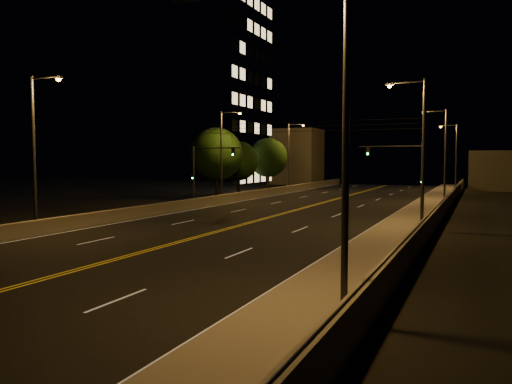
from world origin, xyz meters
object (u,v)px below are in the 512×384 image
at_px(streetlight_3, 454,153).
at_px(building_tower, 183,95).
at_px(streetlight_0, 337,124).
at_px(traffic_signal_right, 409,171).
at_px(streetlight_5, 224,150).
at_px(streetlight_1, 419,144).
at_px(streetlight_4, 37,144).
at_px(traffic_signal_left, 203,169).
at_px(tree_0, 216,154).
at_px(tree_2, 268,158).
at_px(streetlight_2, 443,150).
at_px(tree_1, 239,161).
at_px(streetlight_6, 290,153).

distance_m(streetlight_3, building_tower, 41.55).
xyz_separation_m(streetlight_0, traffic_signal_right, (-1.56, 27.28, -1.85)).
distance_m(streetlight_5, traffic_signal_right, 20.97).
bearing_deg(streetlight_0, streetlight_1, 90.00).
bearing_deg(streetlight_0, streetlight_5, 122.56).
bearing_deg(streetlight_1, building_tower, 139.84).
bearing_deg(streetlight_4, traffic_signal_left, 86.34).
bearing_deg(streetlight_0, tree_0, 123.22).
bearing_deg(tree_2, streetlight_4, -85.97).
bearing_deg(traffic_signal_left, streetlight_4, -93.66).
distance_m(streetlight_3, tree_2, 27.22).
xyz_separation_m(streetlight_4, streetlight_5, (0.00, 24.56, 0.00)).
distance_m(streetlight_4, tree_0, 27.87).
xyz_separation_m(streetlight_0, streetlight_4, (-21.47, 9.07, 0.00)).
xyz_separation_m(streetlight_2, streetlight_4, (-21.47, -32.16, 0.00)).
relative_size(streetlight_3, traffic_signal_left, 1.66).
relative_size(streetlight_3, traffic_signal_right, 1.66).
bearing_deg(streetlight_2, traffic_signal_right, -96.40).
height_order(streetlight_1, traffic_signal_right, streetlight_1).
relative_size(streetlight_5, traffic_signal_right, 1.66).
height_order(building_tower, tree_0, building_tower).
xyz_separation_m(streetlight_0, tree_2, (-24.58, 53.19, -0.74)).
distance_m(streetlight_1, tree_2, 41.29).
xyz_separation_m(streetlight_0, streetlight_3, (0.00, 64.87, 0.00)).
xyz_separation_m(streetlight_2, tree_1, (-25.37, 3.91, -1.20)).
relative_size(streetlight_4, tree_0, 1.18).
relative_size(streetlight_6, tree_0, 1.18).
height_order(streetlight_2, building_tower, building_tower).
distance_m(tree_1, tree_2, 8.10).
height_order(traffic_signal_left, tree_2, tree_2).
relative_size(streetlight_0, traffic_signal_right, 1.66).
height_order(streetlight_5, tree_2, streetlight_5).
height_order(streetlight_6, building_tower, building_tower).
height_order(streetlight_3, streetlight_4, same).
distance_m(streetlight_3, streetlight_5, 37.91).
bearing_deg(streetlight_2, streetlight_5, -160.50).
xyz_separation_m(streetlight_6, tree_2, (-3.11, -0.78, -0.74)).
xyz_separation_m(streetlight_1, tree_2, (-24.58, 33.17, -0.74)).
bearing_deg(tree_0, traffic_signal_right, -22.92).
height_order(streetlight_5, traffic_signal_right, streetlight_5).
distance_m(streetlight_1, streetlight_3, 44.85).
relative_size(streetlight_2, streetlight_3, 1.00).
xyz_separation_m(streetlight_4, tree_2, (-3.11, 44.12, -0.74)).
bearing_deg(tree_0, tree_2, 91.64).
height_order(streetlight_1, traffic_signal_left, streetlight_1).
xyz_separation_m(streetlight_0, streetlight_1, (0.00, 20.02, 0.00)).
bearing_deg(streetlight_2, streetlight_4, -123.73).
relative_size(streetlight_1, tree_1, 1.40).
distance_m(streetlight_2, building_tower, 41.34).
height_order(streetlight_0, streetlight_1, same).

